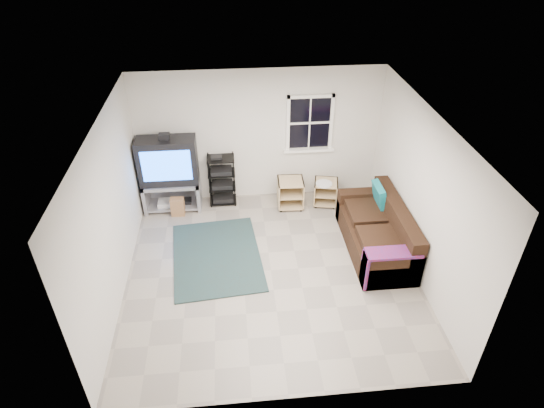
{
  "coord_description": "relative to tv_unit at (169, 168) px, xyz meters",
  "views": [
    {
      "loc": [
        -0.52,
        -5.51,
        5.04
      ],
      "look_at": [
        0.06,
        0.4,
        1.03
      ],
      "focal_mm": 30.0,
      "sensor_mm": 36.0,
      "label": 1
    }
  ],
  "objects": [
    {
      "name": "room",
      "position": [
        2.66,
        0.26,
        0.61
      ],
      "size": [
        4.6,
        4.62,
        4.6
      ],
      "color": "gray",
      "rests_on": "ground"
    },
    {
      "name": "sofa",
      "position": [
        3.58,
        -1.63,
        -0.54
      ],
      "size": [
        0.9,
        2.04,
        0.93
      ],
      "color": "black",
      "rests_on": "ground"
    },
    {
      "name": "tv_unit",
      "position": [
        0.0,
        0.0,
        0.0
      ],
      "size": [
        1.07,
        0.54,
        1.58
      ],
      "color": "#95959C",
      "rests_on": "ground"
    },
    {
      "name": "side_table_left",
      "position": [
        2.27,
        -0.14,
        -0.56
      ],
      "size": [
        0.51,
        0.51,
        0.58
      ],
      "rotation": [
        0.0,
        0.0,
        -0.04
      ],
      "color": "tan",
      "rests_on": "ground"
    },
    {
      "name": "shag_rug",
      "position": [
        0.84,
        -1.58,
        -0.85
      ],
      "size": [
        1.61,
        2.1,
        0.02
      ],
      "primitive_type": "cube",
      "rotation": [
        0.0,
        0.0,
        0.09
      ],
      "color": "black",
      "rests_on": "ground"
    },
    {
      "name": "av_rack",
      "position": [
        0.96,
        0.08,
        -0.42
      ],
      "size": [
        0.51,
        0.37,
        1.03
      ],
      "color": "black",
      "rests_on": "ground"
    },
    {
      "name": "side_table_right",
      "position": [
        2.97,
        -0.14,
        -0.58
      ],
      "size": [
        0.53,
        0.53,
        0.52
      ],
      "rotation": [
        0.0,
        0.0,
        -0.21
      ],
      "color": "tan",
      "rests_on": "ground"
    },
    {
      "name": "paper_bag",
      "position": [
        0.1,
        -0.27,
        -0.69
      ],
      "size": [
        0.26,
        0.17,
        0.36
      ],
      "primitive_type": "cube",
      "rotation": [
        0.0,
        0.0,
        -0.05
      ],
      "color": "#A36B49",
      "rests_on": "ground"
    }
  ]
}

